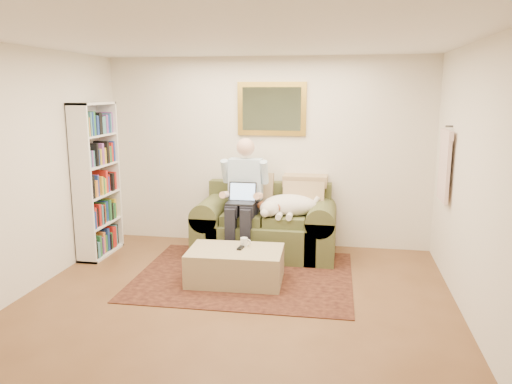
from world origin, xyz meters
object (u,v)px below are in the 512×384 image
(seated_man, at_px, (243,199))
(ottoman, at_px, (236,266))
(coffee_mug, at_px, (244,242))
(bookshelf, at_px, (96,180))
(laptop, at_px, (242,198))
(sleeping_dog, at_px, (290,205))
(sofa, at_px, (266,231))

(seated_man, height_order, ottoman, seated_man)
(coffee_mug, bearing_deg, bookshelf, 165.95)
(coffee_mug, bearing_deg, seated_man, 102.52)
(laptop, xyz_separation_m, sleeping_dog, (0.60, 0.15, -0.11))
(seated_man, height_order, laptop, seated_man)
(seated_man, height_order, bookshelf, bookshelf)
(seated_man, height_order, sleeping_dog, seated_man)
(laptop, bearing_deg, bookshelf, -175.00)
(sleeping_dog, bearing_deg, bookshelf, -172.88)
(laptop, relative_size, coffee_mug, 3.55)
(ottoman, bearing_deg, seated_man, 96.14)
(sofa, height_order, ottoman, sofa)
(laptop, height_order, sleeping_dog, laptop)
(sofa, distance_m, coffee_mug, 0.93)
(laptop, height_order, bookshelf, bookshelf)
(laptop, height_order, coffee_mug, laptop)
(bookshelf, bearing_deg, coffee_mug, -14.05)
(seated_man, distance_m, laptop, 0.08)
(seated_man, distance_m, bookshelf, 1.92)
(sleeping_dog, xyz_separation_m, bookshelf, (-2.50, -0.31, 0.30))
(sofa, relative_size, ottoman, 1.73)
(coffee_mug, bearing_deg, ottoman, -116.67)
(seated_man, bearing_deg, ottoman, -83.86)
(coffee_mug, bearing_deg, sofa, 83.33)
(laptop, relative_size, bookshelf, 0.18)
(ottoman, xyz_separation_m, bookshelf, (-1.99, 0.66, 0.81))
(seated_man, distance_m, sleeping_dog, 0.61)
(seated_man, distance_m, coffee_mug, 0.84)
(bookshelf, bearing_deg, ottoman, -18.27)
(bookshelf, bearing_deg, sofa, 10.57)
(ottoman, bearing_deg, sleeping_dog, 62.38)
(sleeping_dog, bearing_deg, ottoman, -117.62)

